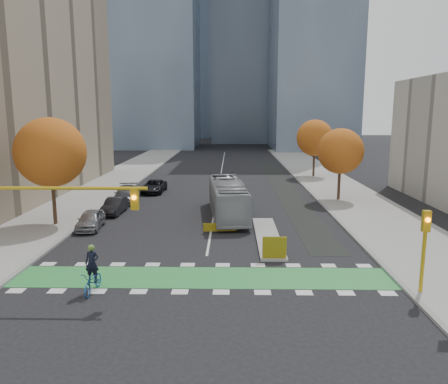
{
  "coord_description": "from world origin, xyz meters",
  "views": [
    {
      "loc": [
        1.48,
        -20.24,
        8.55
      ],
      "look_at": [
        0.96,
        10.14,
        3.0
      ],
      "focal_mm": 35.0,
      "sensor_mm": 36.0,
      "label": 1
    }
  ],
  "objects_px": {
    "tree_west": "(51,152)",
    "traffic_signal_east": "(425,239)",
    "tree_east_near": "(341,151)",
    "hazard_board": "(274,248)",
    "parked_car_d": "(154,186)",
    "parked_car_c": "(126,194)",
    "parked_car_a": "(91,220)",
    "parked_car_b": "(115,206)",
    "bus": "(228,198)",
    "traffic_signal_west": "(30,211)",
    "cyclist": "(93,276)",
    "tree_east_far": "(315,138)"
  },
  "relations": [
    {
      "from": "tree_east_far",
      "to": "bus",
      "type": "relative_size",
      "value": 0.7
    },
    {
      "from": "traffic_signal_east",
      "to": "parked_car_d",
      "type": "distance_m",
      "value": 31.9
    },
    {
      "from": "bus",
      "to": "traffic_signal_east",
      "type": "bearing_deg",
      "value": -65.06
    },
    {
      "from": "tree_east_near",
      "to": "traffic_signal_west",
      "type": "height_order",
      "value": "tree_east_near"
    },
    {
      "from": "cyclist",
      "to": "bus",
      "type": "relative_size",
      "value": 0.22
    },
    {
      "from": "hazard_board",
      "to": "parked_car_b",
      "type": "height_order",
      "value": "hazard_board"
    },
    {
      "from": "hazard_board",
      "to": "cyclist",
      "type": "xyz_separation_m",
      "value": [
        -9.16,
        -4.7,
        -0.0
      ]
    },
    {
      "from": "traffic_signal_west",
      "to": "tree_east_near",
      "type": "bearing_deg",
      "value": 48.48
    },
    {
      "from": "tree_east_near",
      "to": "traffic_signal_west",
      "type": "distance_m",
      "value": 30.08
    },
    {
      "from": "traffic_signal_east",
      "to": "parked_car_d",
      "type": "height_order",
      "value": "traffic_signal_east"
    },
    {
      "from": "traffic_signal_east",
      "to": "parked_car_c",
      "type": "xyz_separation_m",
      "value": [
        -19.23,
        21.64,
        -1.97
      ]
    },
    {
      "from": "parked_car_b",
      "to": "parked_car_d",
      "type": "distance_m",
      "value": 10.13
    },
    {
      "from": "tree_west",
      "to": "traffic_signal_west",
      "type": "bearing_deg",
      "value": -71.98
    },
    {
      "from": "traffic_signal_west",
      "to": "tree_west",
      "type": "bearing_deg",
      "value": 108.02
    },
    {
      "from": "tree_east_near",
      "to": "parked_car_b",
      "type": "relative_size",
      "value": 1.74
    },
    {
      "from": "tree_west",
      "to": "traffic_signal_east",
      "type": "xyz_separation_m",
      "value": [
        22.5,
        -12.51,
        -2.88
      ]
    },
    {
      "from": "tree_east_near",
      "to": "cyclist",
      "type": "height_order",
      "value": "tree_east_near"
    },
    {
      "from": "tree_west",
      "to": "tree_east_near",
      "type": "distance_m",
      "value": 26.01
    },
    {
      "from": "tree_west",
      "to": "tree_east_near",
      "type": "xyz_separation_m",
      "value": [
        24.0,
        10.0,
        -0.75
      ]
    },
    {
      "from": "tree_east_far",
      "to": "traffic_signal_west",
      "type": "distance_m",
      "value": 43.61
    },
    {
      "from": "traffic_signal_east",
      "to": "parked_car_b",
      "type": "height_order",
      "value": "traffic_signal_east"
    },
    {
      "from": "tree_west",
      "to": "parked_car_c",
      "type": "xyz_separation_m",
      "value": [
        3.27,
        9.13,
        -4.86
      ]
    },
    {
      "from": "tree_west",
      "to": "traffic_signal_east",
      "type": "relative_size",
      "value": 2.01
    },
    {
      "from": "traffic_signal_west",
      "to": "cyclist",
      "type": "height_order",
      "value": "traffic_signal_west"
    },
    {
      "from": "tree_west",
      "to": "parked_car_a",
      "type": "height_order",
      "value": "tree_west"
    },
    {
      "from": "hazard_board",
      "to": "parked_car_d",
      "type": "bearing_deg",
      "value": 116.5
    },
    {
      "from": "tree_east_far",
      "to": "parked_car_a",
      "type": "xyz_separation_m",
      "value": [
        -21.5,
        -26.87,
        -4.55
      ]
    },
    {
      "from": "parked_car_a",
      "to": "parked_car_b",
      "type": "relative_size",
      "value": 1.0
    },
    {
      "from": "tree_east_far",
      "to": "parked_car_c",
      "type": "height_order",
      "value": "tree_east_far"
    },
    {
      "from": "cyclist",
      "to": "parked_car_c",
      "type": "xyz_separation_m",
      "value": [
        -3.56,
        21.63,
        -0.04
      ]
    },
    {
      "from": "traffic_signal_east",
      "to": "bus",
      "type": "height_order",
      "value": "traffic_signal_east"
    },
    {
      "from": "traffic_signal_east",
      "to": "parked_car_a",
      "type": "bearing_deg",
      "value": 149.17
    },
    {
      "from": "parked_car_d",
      "to": "bus",
      "type": "bearing_deg",
      "value": -51.27
    },
    {
      "from": "bus",
      "to": "parked_car_c",
      "type": "distance_m",
      "value": 11.51
    },
    {
      "from": "hazard_board",
      "to": "tree_west",
      "type": "bearing_deg",
      "value": 154.01
    },
    {
      "from": "hazard_board",
      "to": "parked_car_b",
      "type": "bearing_deg",
      "value": 136.39
    },
    {
      "from": "parked_car_b",
      "to": "tree_west",
      "type": "bearing_deg",
      "value": -128.24
    },
    {
      "from": "traffic_signal_east",
      "to": "cyclist",
      "type": "distance_m",
      "value": 15.78
    },
    {
      "from": "tree_east_far",
      "to": "parked_car_a",
      "type": "bearing_deg",
      "value": -128.66
    },
    {
      "from": "bus",
      "to": "parked_car_d",
      "type": "bearing_deg",
      "value": 121.33
    },
    {
      "from": "tree_west",
      "to": "tree_east_far",
      "type": "xyz_separation_m",
      "value": [
        24.5,
        26.0,
        -0.38
      ]
    },
    {
      "from": "cyclist",
      "to": "parked_car_a",
      "type": "height_order",
      "value": "cyclist"
    },
    {
      "from": "parked_car_a",
      "to": "parked_car_b",
      "type": "xyz_separation_m",
      "value": [
        0.48,
        5.0,
        -0.03
      ]
    },
    {
      "from": "parked_car_c",
      "to": "parked_car_a",
      "type": "bearing_deg",
      "value": -98.52
    },
    {
      "from": "parked_car_d",
      "to": "tree_west",
      "type": "bearing_deg",
      "value": -107.88
    },
    {
      "from": "bus",
      "to": "parked_car_b",
      "type": "relative_size",
      "value": 2.7
    },
    {
      "from": "traffic_signal_west",
      "to": "parked_car_a",
      "type": "xyz_separation_m",
      "value": [
        -1.07,
        11.64,
        -3.34
      ]
    },
    {
      "from": "hazard_board",
      "to": "cyclist",
      "type": "distance_m",
      "value": 10.3
    },
    {
      "from": "bus",
      "to": "tree_west",
      "type": "bearing_deg",
      "value": -171.44
    },
    {
      "from": "tree_east_far",
      "to": "parked_car_b",
      "type": "relative_size",
      "value": 1.88
    }
  ]
}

